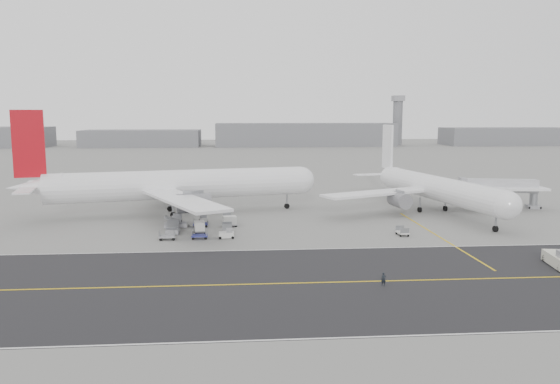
{
  "coord_description": "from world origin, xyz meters",
  "views": [
    {
      "loc": [
        -1.86,
        -78.47,
        19.3
      ],
      "look_at": [
        5.15,
        12.0,
        6.4
      ],
      "focal_mm": 35.0,
      "sensor_mm": 36.0,
      "label": 1
    }
  ],
  "objects": [
    {
      "name": "gse_cluster",
      "position": [
        -8.22,
        12.48,
        0.0
      ],
      "size": [
        18.77,
        22.32,
        1.95
      ],
      "primitive_type": null,
      "rotation": [
        0.0,
        0.0,
        0.09
      ],
      "color": "#9E9EA4",
      "rests_on": "ground"
    },
    {
      "name": "jet_bridge",
      "position": [
        52.5,
        30.23,
        4.3
      ],
      "size": [
        16.54,
        6.08,
        6.17
      ],
      "rotation": [
        0.0,
        0.0,
        -0.2
      ],
      "color": "gray",
      "rests_on": "ground"
    },
    {
      "name": "stray_dolly",
      "position": [
        24.42,
        5.69,
        0.0
      ],
      "size": [
        1.64,
        2.49,
        1.47
      ],
      "primitive_type": null,
      "rotation": [
        0.0,
        0.0,
        0.08
      ],
      "color": "silver",
      "rests_on": "ground"
    },
    {
      "name": "control_tower",
      "position": [
        100.0,
        265.0,
        16.25
      ],
      "size": [
        7.0,
        7.0,
        31.25
      ],
      "color": "slate",
      "rests_on": "ground"
    },
    {
      "name": "taxiway",
      "position": [
        5.02,
        -17.98,
        0.01
      ],
      "size": [
        220.0,
        59.0,
        0.03
      ],
      "color": "#262628",
      "rests_on": "ground"
    },
    {
      "name": "airliner_a",
      "position": [
        -14.57,
        27.54,
        5.81
      ],
      "size": [
        57.73,
        56.53,
        20.16
      ],
      "rotation": [
        0.0,
        0.0,
        1.78
      ],
      "color": "white",
      "rests_on": "ground"
    },
    {
      "name": "airliner_b",
      "position": [
        37.05,
        26.38,
        4.89
      ],
      "size": [
        47.79,
        48.74,
        16.95
      ],
      "rotation": [
        0.0,
        0.0,
        0.18
      ],
      "color": "white",
      "rests_on": "ground"
    },
    {
      "name": "ground",
      "position": [
        0.0,
        0.0,
        0.0
      ],
      "size": [
        700.0,
        700.0,
        0.0
      ],
      "primitive_type": "plane",
      "color": "gray",
      "rests_on": "ground"
    },
    {
      "name": "horizon_buildings",
      "position": [
        30.0,
        260.0,
        0.0
      ],
      "size": [
        520.0,
        28.0,
        28.0
      ],
      "primitive_type": null,
      "color": "slate",
      "rests_on": "ground"
    },
    {
      "name": "ground_crew_a",
      "position": [
        14.5,
        -19.71,
        0.77
      ],
      "size": [
        0.59,
        0.41,
        1.55
      ],
      "primitive_type": "imported",
      "rotation": [
        0.0,
        0.0,
        -0.07
      ],
      "color": "black",
      "rests_on": "ground"
    }
  ]
}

